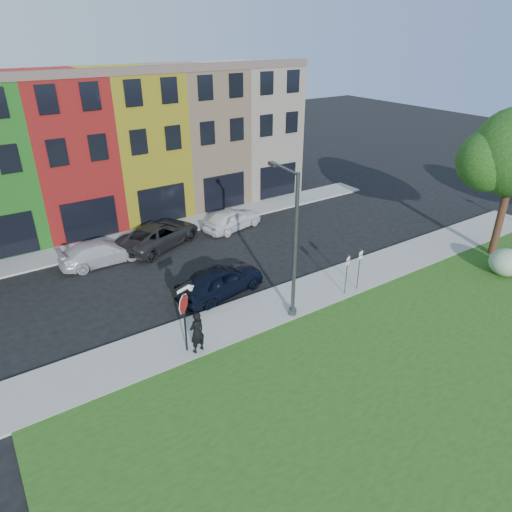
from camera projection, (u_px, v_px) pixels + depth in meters
ground at (309, 339)px, 20.56m from camera, size 120.00×120.00×0.00m
sidewalk_near at (302, 296)px, 23.75m from camera, size 40.00×3.00×0.12m
sidewalk_far at (129, 239)px, 30.22m from camera, size 40.00×2.40×0.12m
rowhouse_block at (98, 145)px, 32.86m from camera, size 30.00×10.12×10.00m
stop_sign at (184, 305)px, 18.65m from camera, size 1.01×0.38×3.23m
man at (197, 332)px, 19.21m from camera, size 0.90×0.75×1.95m
sedan_near at (220, 280)px, 23.69m from camera, size 3.59×5.56×1.67m
parked_car_silver at (101, 252)px, 26.95m from camera, size 2.21×4.93×1.40m
parked_car_dark at (159, 234)px, 29.05m from camera, size 6.78×7.61×1.58m
parked_car_white at (232, 219)px, 31.51m from camera, size 3.71×5.19×1.50m
street_lamp at (292, 246)px, 20.76m from camera, size 0.56×2.58×7.06m
parking_sign_a at (359, 265)px, 23.66m from camera, size 0.32×0.11×2.34m
parking_sign_b at (347, 270)px, 23.25m from camera, size 0.31×0.14×2.25m
shrub at (506, 262)px, 25.43m from camera, size 1.80×1.80×1.53m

